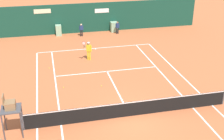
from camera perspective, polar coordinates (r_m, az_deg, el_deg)
ground_plane at (r=18.03m, az=2.99°, el=-7.83°), size 80.00×80.00×0.01m
tennis_net at (r=17.30m, az=3.55°, el=-7.39°), size 12.10×0.10×1.07m
sponsor_back_wall at (r=32.36m, az=-4.96°, el=9.85°), size 25.00×1.02×3.12m
umpire_chair at (r=16.10m, az=-18.91°, el=-6.94°), size 1.00×1.00×2.38m
player_on_baseline at (r=24.90m, az=-4.54°, el=3.98°), size 0.81×0.62×1.80m
ball_kid_centre_post at (r=31.86m, az=1.05°, el=8.30°), size 0.44×0.21×1.32m
ball_kid_right_post at (r=31.18m, az=-5.91°, el=7.82°), size 0.44×0.22×1.33m
tennis_ball_near_service_line at (r=20.83m, az=-9.27°, el=-3.30°), size 0.07×0.07×0.07m
tennis_ball_by_sideline at (r=20.77m, az=-2.05°, el=-3.07°), size 0.07×0.07×0.07m
tennis_ball_mid_court at (r=24.05m, az=-11.96°, el=0.39°), size 0.07×0.07×0.07m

